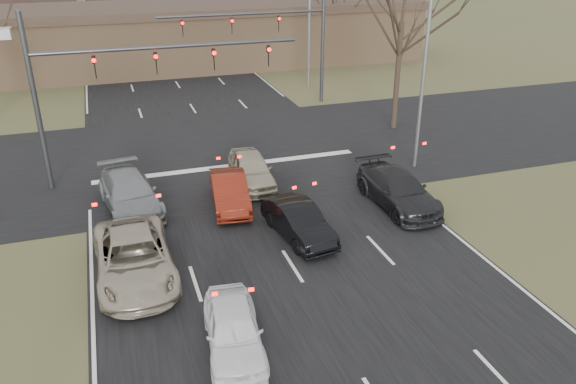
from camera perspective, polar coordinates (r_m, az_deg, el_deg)
name	(u,v)px	position (r m, az deg, el deg)	size (l,w,h in m)	color
ground	(323,315)	(18.01, 3.60, -12.40)	(360.00, 360.00, 0.00)	#474D29
road_main	(143,30)	(74.24, -14.49, 15.64)	(14.00, 300.00, 0.02)	black
road_cross	(221,153)	(30.75, -6.82, 3.94)	(200.00, 14.00, 0.02)	black
building	(186,35)	(52.43, -10.29, 15.41)	(42.40, 10.40, 5.30)	#8A684A
mast_arm_near	(110,76)	(26.86, -17.61, 11.20)	(12.12, 0.24, 8.00)	#383A3D
mast_arm_far	(283,31)	(38.54, -0.48, 16.06)	(11.12, 0.24, 8.00)	#383A3D
streetlight_right_near	(422,57)	(27.84, 13.46, 13.20)	(2.34, 0.25, 10.00)	gray
streetlight_right_far	(307,13)	(43.22, 1.95, 17.76)	(2.34, 0.25, 10.00)	gray
car_silver_suv	(134,258)	(20.02, -15.35, -6.49)	(2.56, 5.56, 1.54)	#ABA18B
car_white_sedan	(233,330)	(16.43, -5.56, -13.75)	(1.57, 3.89, 1.33)	white
car_black_hatch	(298,221)	(21.85, 1.07, -3.01)	(1.44, 4.13, 1.36)	black
car_charcoal_sedan	(398,190)	(24.83, 11.12, 0.23)	(2.08, 5.12, 1.49)	black
car_grey_ahead	(130,193)	(24.94, -15.78, -0.14)	(2.11, 5.20, 1.51)	gray
car_red_ahead	(230,191)	(24.46, -5.96, 0.07)	(1.47, 4.23, 1.39)	maroon
car_silver_ahead	(251,170)	(26.48, -3.76, 2.29)	(1.80, 4.47, 1.52)	#ACA38B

